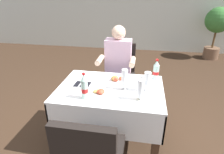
# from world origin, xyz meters

# --- Properties ---
(ground_plane) EXTENTS (11.00, 11.00, 0.00)m
(ground_plane) POSITION_xyz_m (0.00, 0.00, 0.00)
(ground_plane) COLOR #382619
(back_wall) EXTENTS (11.00, 0.12, 2.74)m
(back_wall) POSITION_xyz_m (0.00, 4.07, 1.37)
(back_wall) COLOR silver
(back_wall) RESTS_ON ground
(main_dining_table) EXTENTS (1.13, 0.80, 0.72)m
(main_dining_table) POSITION_xyz_m (0.01, 0.10, 0.55)
(main_dining_table) COLOR white
(main_dining_table) RESTS_ON ground
(chair_far_diner_seat) EXTENTS (0.44, 0.50, 0.97)m
(chair_far_diner_seat) POSITION_xyz_m (0.01, 0.89, 0.55)
(chair_far_diner_seat) COLOR black
(chair_far_diner_seat) RESTS_ON ground
(seated_diner_far) EXTENTS (0.50, 0.46, 1.26)m
(seated_diner_far) POSITION_xyz_m (-0.01, 0.78, 0.71)
(seated_diner_far) COLOR #282D42
(seated_diner_far) RESTS_ON ground
(plate_near_camera) EXTENTS (0.22, 0.22, 0.06)m
(plate_near_camera) POSITION_xyz_m (-0.07, -0.06, 0.74)
(plate_near_camera) COLOR white
(plate_near_camera) RESTS_ON main_dining_table
(plate_far_diner) EXTENTS (0.22, 0.22, 0.07)m
(plate_far_diner) POSITION_xyz_m (0.06, 0.26, 0.75)
(plate_far_diner) COLOR white
(plate_far_diner) RESTS_ON main_dining_table
(beer_glass_left) EXTENTS (0.07, 0.07, 0.21)m
(beer_glass_left) POSITION_xyz_m (0.40, 0.09, 0.83)
(beer_glass_left) COLOR white
(beer_glass_left) RESTS_ON main_dining_table
(beer_glass_middle) EXTENTS (0.07, 0.07, 0.23)m
(beer_glass_middle) POSITION_xyz_m (0.16, 0.08, 0.84)
(beer_glass_middle) COLOR white
(beer_glass_middle) RESTS_ON main_dining_table
(beer_glass_right) EXTENTS (0.07, 0.07, 0.21)m
(beer_glass_right) POSITION_xyz_m (0.33, -0.10, 0.83)
(beer_glass_right) COLOR white
(beer_glass_right) RESTS_ON main_dining_table
(cola_bottle_primary) EXTENTS (0.06, 0.06, 0.27)m
(cola_bottle_primary) POSITION_xyz_m (-0.19, -0.16, 0.84)
(cola_bottle_primary) COLOR silver
(cola_bottle_primary) RESTS_ON main_dining_table
(cola_bottle_secondary) EXTENTS (0.07, 0.07, 0.25)m
(cola_bottle_secondary) POSITION_xyz_m (0.50, 0.41, 0.83)
(cola_bottle_secondary) COLOR silver
(cola_bottle_secondary) RESTS_ON main_dining_table
(napkin_cutlery_set) EXTENTS (0.17, 0.19, 0.01)m
(napkin_cutlery_set) POSITION_xyz_m (-0.31, 0.12, 0.73)
(napkin_cutlery_set) COLOR black
(napkin_cutlery_set) RESTS_ON main_dining_table
(potted_plant_corner) EXTENTS (0.62, 0.62, 1.31)m
(potted_plant_corner) POSITION_xyz_m (2.11, 3.54, 0.87)
(potted_plant_corner) COLOR brown
(potted_plant_corner) RESTS_ON ground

